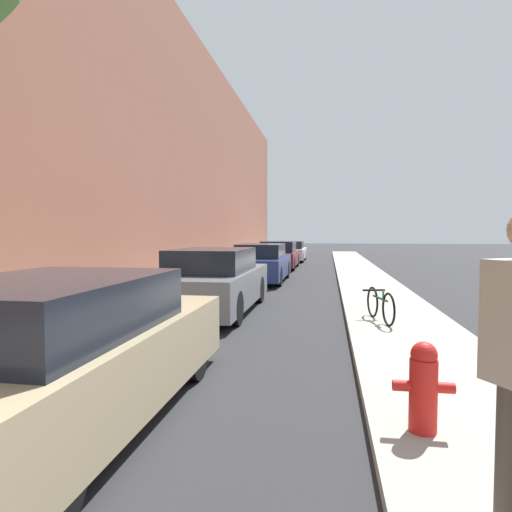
% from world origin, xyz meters
% --- Properties ---
extents(ground_plane, '(120.00, 120.00, 0.00)m').
position_xyz_m(ground_plane, '(0.00, 16.00, 0.00)').
color(ground_plane, '#28282B').
extents(sidewalk_left, '(2.00, 52.00, 0.12)m').
position_xyz_m(sidewalk_left, '(-2.90, 16.00, 0.06)').
color(sidewalk_left, '#9E998E').
rests_on(sidewalk_left, ground).
extents(sidewalk_right, '(2.00, 52.00, 0.12)m').
position_xyz_m(sidewalk_right, '(2.90, 16.00, 0.06)').
color(sidewalk_right, '#9E998E').
rests_on(sidewalk_right, ground).
extents(building_facade_left, '(0.70, 52.00, 9.98)m').
position_xyz_m(building_facade_left, '(-4.25, 16.00, 4.99)').
color(building_facade_left, '#9E604C').
rests_on(building_facade_left, ground).
extents(parked_car_champagne, '(1.84, 4.67, 1.39)m').
position_xyz_m(parked_car_champagne, '(-0.88, 5.65, 0.67)').
color(parked_car_champagne, black).
rests_on(parked_car_champagne, ground).
extents(parked_car_grey, '(1.76, 4.69, 1.43)m').
position_xyz_m(parked_car_grey, '(-0.99, 11.71, 0.69)').
color(parked_car_grey, black).
rests_on(parked_car_grey, ground).
extents(parked_car_navy, '(1.74, 4.57, 1.38)m').
position_xyz_m(parked_car_navy, '(-0.84, 18.00, 0.66)').
color(parked_car_navy, black).
rests_on(parked_car_navy, ground).
extents(parked_car_maroon, '(1.77, 4.61, 1.36)m').
position_xyz_m(parked_car_maroon, '(-0.88, 24.09, 0.65)').
color(parked_car_maroon, black).
rests_on(parked_car_maroon, ground).
extents(parked_car_white, '(1.83, 4.56, 1.25)m').
position_xyz_m(parked_car_white, '(-0.81, 29.91, 0.60)').
color(parked_car_white, black).
rests_on(parked_car_white, ground).
extents(fire_hydrant, '(0.50, 0.23, 0.76)m').
position_xyz_m(fire_hydrant, '(2.33, 5.82, 0.51)').
color(fire_hydrant, red).
rests_on(fire_hydrant, sidewalk_right).
extents(bicycle, '(0.49, 1.45, 0.60)m').
position_xyz_m(bicycle, '(2.51, 10.55, 0.43)').
color(bicycle, black).
rests_on(bicycle, sidewalk_right).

